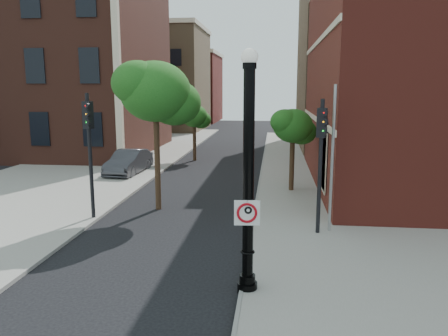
# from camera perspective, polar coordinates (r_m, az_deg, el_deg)

# --- Properties ---
(ground) EXTENTS (120.00, 120.00, 0.00)m
(ground) POSITION_cam_1_polar(r_m,az_deg,el_deg) (11.44, -8.59, -16.28)
(ground) COLOR black
(ground) RESTS_ON ground
(sidewalk_right) EXTENTS (8.00, 60.00, 0.12)m
(sidewalk_right) POSITION_cam_1_polar(r_m,az_deg,el_deg) (20.73, 15.34, -4.10)
(sidewalk_right) COLOR gray
(sidewalk_right) RESTS_ON ground
(sidewalk_left) EXTENTS (10.00, 50.00, 0.12)m
(sidewalk_left) POSITION_cam_1_polar(r_m,az_deg,el_deg) (30.66, -16.11, 0.49)
(sidewalk_left) COLOR gray
(sidewalk_left) RESTS_ON ground
(curb_edge) EXTENTS (0.10, 60.00, 0.14)m
(curb_edge) POSITION_cam_1_polar(r_m,az_deg,el_deg) (20.49, 4.34, -3.89)
(curb_edge) COLOR gray
(curb_edge) RESTS_ON ground
(victorian_building) EXTENTS (18.60, 14.60, 17.95)m
(victorian_building) POSITION_cam_1_polar(r_m,az_deg,el_deg) (38.86, -23.18, 14.95)
(victorian_building) COLOR #592C21
(victorian_building) RESTS_ON ground
(bg_building_tan_a) EXTENTS (12.00, 12.00, 12.00)m
(bg_building_tan_a) POSITION_cam_1_polar(r_m,az_deg,el_deg) (55.85, -8.92, 11.18)
(bg_building_tan_a) COLOR olive
(bg_building_tan_a) RESTS_ON ground
(bg_building_red) EXTENTS (12.00, 12.00, 10.00)m
(bg_building_red) POSITION_cam_1_polar(r_m,az_deg,el_deg) (69.44, -5.78, 10.25)
(bg_building_red) COLOR maroon
(bg_building_red) RESTS_ON ground
(bg_building_tan_b) EXTENTS (22.00, 14.00, 14.00)m
(bg_building_tan_b) POSITION_cam_1_polar(r_m,az_deg,el_deg) (42.02, 25.51, 11.98)
(bg_building_tan_b) COLOR olive
(bg_building_tan_b) RESTS_ON ground
(lamppost) EXTENTS (0.51, 0.51, 6.02)m
(lamppost) POSITION_cam_1_polar(r_m,az_deg,el_deg) (10.61, 3.19, -2.33)
(lamppost) COLOR black
(lamppost) RESTS_ON ground
(no_parking_sign) EXTENTS (0.63, 0.11, 0.63)m
(no_parking_sign) POSITION_cam_1_polar(r_m,az_deg,el_deg) (10.62, 3.04, -5.84)
(no_parking_sign) COLOR white
(no_parking_sign) RESTS_ON ground
(parked_car) EXTENTS (1.80, 4.54, 1.47)m
(parked_car) POSITION_cam_1_polar(r_m,az_deg,el_deg) (26.81, -12.32, 0.75)
(parked_car) COLOR #313136
(parked_car) RESTS_ON ground
(traffic_signal_left) EXTENTS (0.38, 0.43, 4.94)m
(traffic_signal_left) POSITION_cam_1_polar(r_m,az_deg,el_deg) (17.37, -17.21, 4.02)
(traffic_signal_left) COLOR black
(traffic_signal_left) RESTS_ON ground
(traffic_signal_right) EXTENTS (0.37, 0.42, 4.76)m
(traffic_signal_right) POSITION_cam_1_polar(r_m,az_deg,el_deg) (15.14, 12.57, 2.91)
(traffic_signal_right) COLOR black
(traffic_signal_right) RESTS_ON ground
(utility_pole) EXTENTS (0.10, 0.10, 5.25)m
(utility_pole) POSITION_cam_1_polar(r_m,az_deg,el_deg) (15.55, 13.94, 0.87)
(utility_pole) COLOR #999999
(utility_pole) RESTS_ON ground
(street_tree_a) EXTENTS (3.45, 3.12, 6.22)m
(street_tree_a) POSITION_cam_1_polar(r_m,az_deg,el_deg) (18.36, -8.78, 9.64)
(street_tree_a) COLOR #362615
(street_tree_a) RESTS_ON ground
(street_tree_b) EXTENTS (2.21, 2.00, 3.98)m
(street_tree_b) POSITION_cam_1_polar(r_m,az_deg,el_deg) (31.03, -3.85, 6.70)
(street_tree_b) COLOR #362615
(street_tree_b) RESTS_ON ground
(street_tree_c) EXTENTS (2.29, 2.07, 4.13)m
(street_tree_c) POSITION_cam_1_polar(r_m,az_deg,el_deg) (21.59, 9.05, 5.31)
(street_tree_c) COLOR #362615
(street_tree_c) RESTS_ON ground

